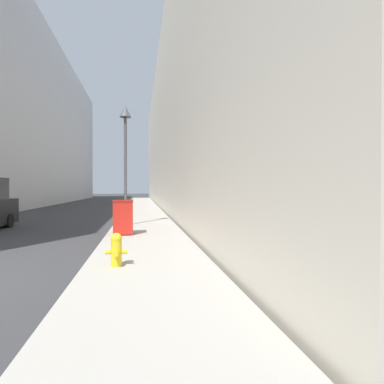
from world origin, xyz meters
TOP-DOWN VIEW (x-y plane):
  - sidewalk_right at (4.88, 18.00)m, footprint 2.83×60.00m
  - building_right_stone at (12.40, 26.00)m, footprint 12.00×60.00m
  - fire_hydrant at (4.17, 0.65)m, footprint 0.47×0.35m
  - trash_bin at (4.07, 5.11)m, footprint 0.69×0.66m
  - lamppost at (4.02, 7.85)m, footprint 0.52×0.52m

SIDE VIEW (x-z plane):
  - sidewalk_right at x=4.88m, z-range 0.00..0.15m
  - fire_hydrant at x=4.17m, z-range 0.16..0.87m
  - trash_bin at x=4.07m, z-range 0.16..1.40m
  - lamppost at x=4.02m, z-range 1.31..6.68m
  - building_right_stone at x=12.40m, z-range 0.00..15.17m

